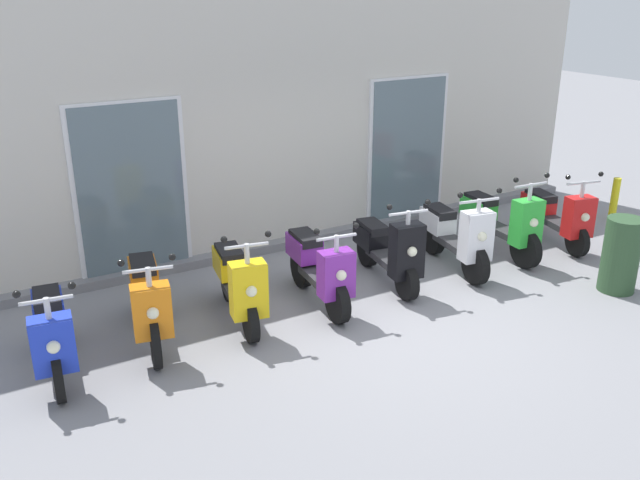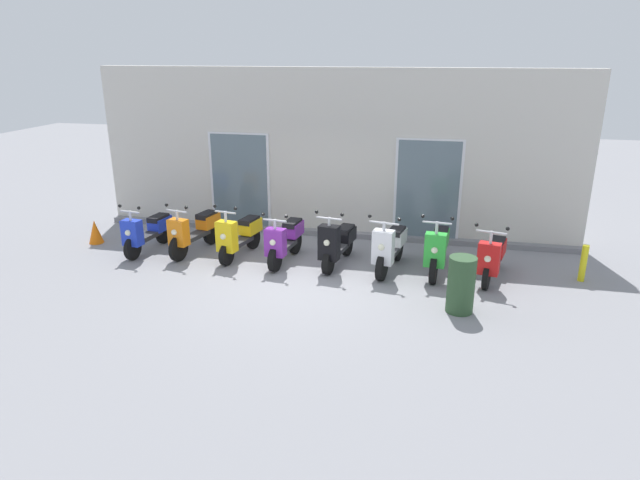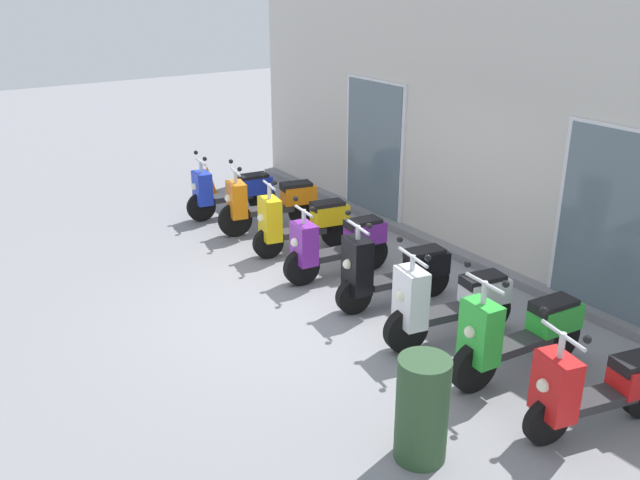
{
  "view_description": "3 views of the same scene",
  "coord_description": "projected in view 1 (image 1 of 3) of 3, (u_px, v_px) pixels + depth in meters",
  "views": [
    {
      "loc": [
        -4.29,
        -5.55,
        3.65
      ],
      "look_at": [
        -0.56,
        0.79,
        0.84
      ],
      "focal_mm": 38.3,
      "sensor_mm": 36.0,
      "label": 1
    },
    {
      "loc": [
        2.4,
        -9.26,
        4.07
      ],
      "look_at": [
        0.22,
        0.66,
        0.59
      ],
      "focal_mm": 31.09,
      "sensor_mm": 36.0,
      "label": 2
    },
    {
      "loc": [
        6.3,
        -4.08,
        3.84
      ],
      "look_at": [
        -0.2,
        0.35,
        0.76
      ],
      "focal_mm": 38.25,
      "sensor_mm": 36.0,
      "label": 3
    }
  ],
  "objects": [
    {
      "name": "storefront_facade",
      "position": [
        278.0,
        121.0,
        9.51
      ],
      "size": [
        10.97,
        0.5,
        3.74
      ],
      "color": "beige",
      "rests_on": "ground_plane"
    },
    {
      "name": "trash_bin",
      "position": [
        621.0,
        255.0,
        8.42
      ],
      "size": [
        0.45,
        0.45,
        0.95
      ],
      "primitive_type": "cylinder",
      "color": "#2D4C2D",
      "rests_on": "ground_plane"
    },
    {
      "name": "scooter_orange",
      "position": [
        148.0,
        299.0,
        7.22
      ],
      "size": [
        0.68,
        1.67,
        1.18
      ],
      "color": "black",
      "rests_on": "ground_plane"
    },
    {
      "name": "scooter_red",
      "position": [
        557.0,
        214.0,
        9.95
      ],
      "size": [
        0.72,
        1.52,
        1.2
      ],
      "color": "black",
      "rests_on": "ground_plane"
    },
    {
      "name": "ground_plane",
      "position": [
        398.0,
        321.0,
        7.8
      ],
      "size": [
        40.0,
        40.0,
        0.0
      ],
      "primitive_type": "plane",
      "color": "gray"
    },
    {
      "name": "scooter_white",
      "position": [
        456.0,
        235.0,
        9.05
      ],
      "size": [
        0.68,
        1.61,
        1.24
      ],
      "color": "black",
      "rests_on": "ground_plane"
    },
    {
      "name": "scooter_green",
      "position": [
        501.0,
        222.0,
        9.55
      ],
      "size": [
        0.58,
        1.68,
        1.29
      ],
      "color": "black",
      "rests_on": "ground_plane"
    },
    {
      "name": "curb_bollard",
      "position": [
        614.0,
        199.0,
        10.97
      ],
      "size": [
        0.12,
        0.12,
        0.7
      ],
      "primitive_type": "cylinder",
      "color": "yellow",
      "rests_on": "ground_plane"
    },
    {
      "name": "scooter_yellow",
      "position": [
        239.0,
        282.0,
        7.65
      ],
      "size": [
        0.63,
        1.52,
        1.22
      ],
      "color": "black",
      "rests_on": "ground_plane"
    },
    {
      "name": "scooter_blue",
      "position": [
        52.0,
        331.0,
        6.63
      ],
      "size": [
        0.56,
        1.56,
        1.14
      ],
      "color": "black",
      "rests_on": "ground_plane"
    },
    {
      "name": "scooter_black",
      "position": [
        388.0,
        249.0,
        8.63
      ],
      "size": [
        0.63,
        1.57,
        1.24
      ],
      "color": "black",
      "rests_on": "ground_plane"
    },
    {
      "name": "scooter_purple",
      "position": [
        319.0,
        268.0,
        8.07
      ],
      "size": [
        0.56,
        1.56,
        1.15
      ],
      "color": "black",
      "rests_on": "ground_plane"
    }
  ]
}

